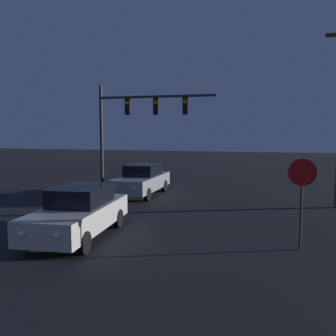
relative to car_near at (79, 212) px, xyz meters
name	(u,v)px	position (x,y,z in m)	size (l,w,h in m)	color
car_near	(79,212)	(0.00, 0.00, 0.00)	(2.06, 4.82, 1.60)	beige
car_far	(142,180)	(-0.61, 7.84, 0.00)	(1.84, 4.76, 1.60)	#99999E
traffic_signal_mast	(135,117)	(-1.36, 8.90, 3.27)	(6.50, 0.30, 5.84)	#2D2D2D
stop_sign	(302,186)	(6.60, 0.47, 1.02)	(0.76, 0.07, 2.58)	#2D2D2D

